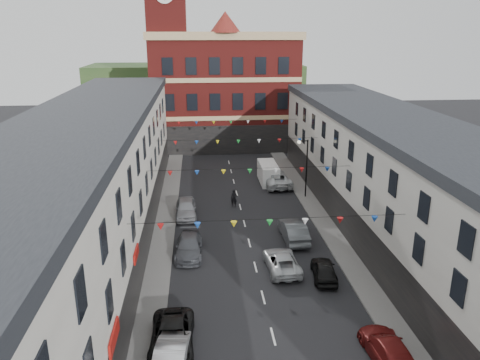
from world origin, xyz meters
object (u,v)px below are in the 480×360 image
object	(u,v)px
moving_car	(282,261)
pedestrian	(234,198)
car_right_c	(388,350)
white_van	(268,173)
street_lamp	(304,161)
car_right_d	(324,270)
car_left_d	(189,246)
car_right_e	(293,231)
car_right_f	(275,178)
car_left_e	(186,208)
car_left_c	(172,337)

from	to	relation	value
moving_car	pedestrian	size ratio (longest dim) A/B	2.72
pedestrian	car_right_c	bearing A→B (deg)	-63.62
white_van	pedestrian	bearing A→B (deg)	-120.93
street_lamp	car_right_d	bearing A→B (deg)	-97.47
street_lamp	car_right_d	world-z (taller)	street_lamp
car_left_d	car_right_d	xyz separation A→B (m)	(9.19, -4.41, -0.05)
pedestrian	car_left_d	bearing A→B (deg)	-101.78
car_right_d	pedestrian	distance (m)	15.01
car_right_e	white_van	distance (m)	15.19
car_right_f	pedestrian	size ratio (longest dim) A/B	3.45
street_lamp	car_left_e	bearing A→B (deg)	-161.66
car_left_e	moving_car	bearing A→B (deg)	-58.03
car_left_c	pedestrian	world-z (taller)	pedestrian
white_van	pedestrian	size ratio (longest dim) A/B	2.82
street_lamp	car_left_d	xyz separation A→B (m)	(-11.29, -11.60, -3.21)
moving_car	car_right_f	bearing A→B (deg)	-100.40
car_right_c	car_right_d	world-z (taller)	car_right_c
car_left_c	car_right_e	xyz separation A→B (m)	(9.10, 12.78, 0.12)
street_lamp	pedestrian	bearing A→B (deg)	-165.23
car_right_c	white_van	size ratio (longest dim) A/B	0.98
car_right_f	pedestrian	xyz separation A→B (m)	(-4.99, -6.09, 0.03)
car_left_c	car_right_c	xyz separation A→B (m)	(11.00, -2.04, -0.01)
car_left_d	car_left_e	size ratio (longest dim) A/B	1.04
car_left_d	car_right_f	distance (m)	18.27
car_left_d	pedestrian	distance (m)	10.57
car_right_f	pedestrian	bearing A→B (deg)	46.49
car_right_d	moving_car	size ratio (longest dim) A/B	0.82
car_right_f	pedestrian	distance (m)	7.88
moving_car	white_van	bearing A→B (deg)	-98.20
car_left_c	car_right_f	world-z (taller)	car_right_f
car_right_e	car_left_c	bearing A→B (deg)	53.25
car_left_e	car_right_d	xyz separation A→B (m)	(9.57, -12.15, -0.14)
pedestrian	street_lamp	bearing A→B (deg)	26.12
street_lamp	pedestrian	distance (m)	7.99
car_left_c	street_lamp	bearing A→B (deg)	62.22
car_left_c	car_right_e	size ratio (longest dim) A/B	1.02
car_left_d	pedestrian	world-z (taller)	pedestrian
car_left_c	car_right_d	distance (m)	11.88
car_right_d	car_right_f	world-z (taller)	car_right_f
car_left_e	pedestrian	world-z (taller)	pedestrian
street_lamp	car_left_c	xyz separation A→B (m)	(-12.05, -22.51, -3.21)
street_lamp	car_left_d	size ratio (longest dim) A/B	1.25
car_left_c	car_left_d	xyz separation A→B (m)	(0.76, 10.90, 0.01)
car_left_e	car_right_f	bearing A→B (deg)	39.25
pedestrian	car_left_e	bearing A→B (deg)	-144.99
car_left_c	car_left_e	world-z (taller)	car_left_e
white_van	car_left_e	bearing A→B (deg)	-133.79
street_lamp	car_right_f	distance (m)	5.64
car_left_d	white_van	xyz separation A→B (m)	(8.54, 17.05, 0.37)
car_right_d	car_right_e	bearing A→B (deg)	-75.53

